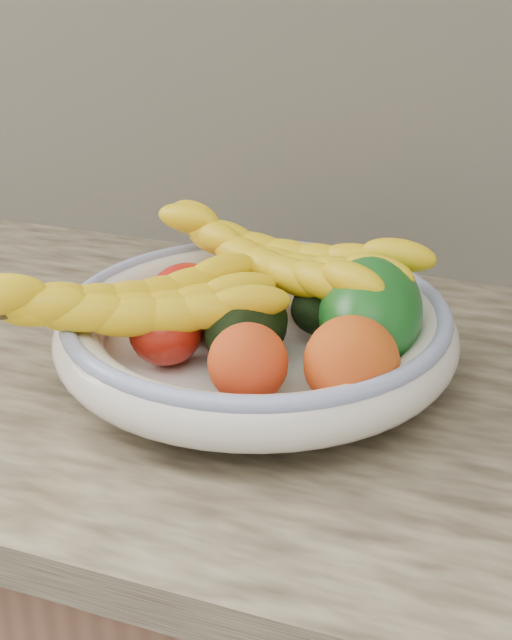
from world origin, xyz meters
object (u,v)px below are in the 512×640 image
object	(u,v)px
banana_bunch_front	(126,313)
banana_bunch_back	(277,266)
fruit_bowl	(256,331)
green_mango	(370,313)

from	to	relation	value
banana_bunch_front	banana_bunch_back	bearing A→B (deg)	16.98
fruit_bowl	banana_bunch_back	world-z (taller)	banana_bunch_back
fruit_bowl	banana_bunch_front	world-z (taller)	banana_bunch_front
banana_bunch_front	fruit_bowl	bearing A→B (deg)	-4.37
banana_bunch_back	green_mango	bearing A→B (deg)	-7.78
banana_bunch_back	fruit_bowl	bearing A→B (deg)	-68.16
fruit_bowl	banana_bunch_front	bearing A→B (deg)	-144.81
fruit_bowl	banana_bunch_back	size ratio (longest dim) A/B	1.19
fruit_bowl	green_mango	distance (m)	0.11
fruit_bowl	banana_bunch_front	distance (m)	0.13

